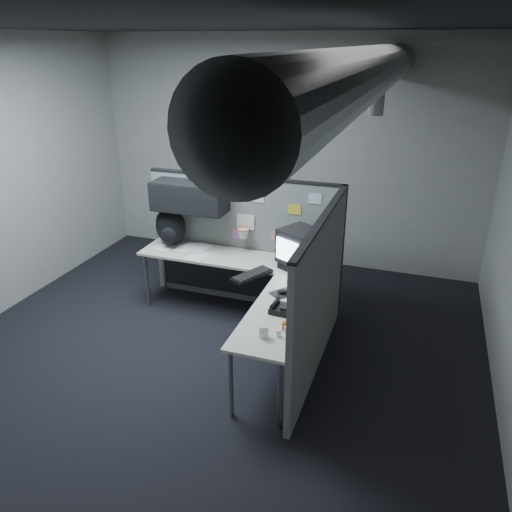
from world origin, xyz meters
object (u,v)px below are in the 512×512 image
at_px(desk, 245,278).
at_px(monitor, 300,248).
at_px(keyboard, 252,275).
at_px(backpack, 171,227).
at_px(phone, 281,308).

height_order(desk, monitor, monitor).
relative_size(desk, keyboard, 4.39).
bearing_deg(desk, backpack, 161.14).
bearing_deg(keyboard, monitor, 24.03).
bearing_deg(backpack, monitor, -4.37).
bearing_deg(monitor, desk, -174.47).
relative_size(monitor, keyboard, 1.02).
relative_size(keyboard, phone, 2.43).
distance_m(monitor, phone, 1.04).
bearing_deg(phone, keyboard, 143.00).
distance_m(monitor, backpack, 1.69).
relative_size(desk, phone, 10.69).
xyz_separation_m(desk, monitor, (0.56, 0.24, 0.35)).
bearing_deg(backpack, desk, -18.28).
height_order(monitor, keyboard, monitor).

